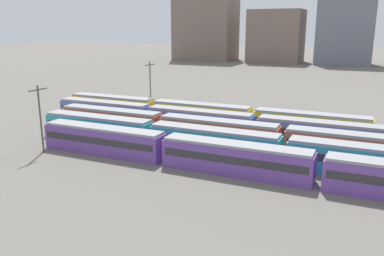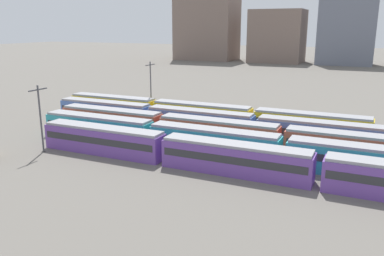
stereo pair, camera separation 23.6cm
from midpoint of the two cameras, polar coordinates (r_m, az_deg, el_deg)
name	(u,v)px [view 1 (the left image)]	position (r m, az deg, el deg)	size (l,w,h in m)	color
ground_plane	(130,133)	(65.63, -9.01, -0.72)	(600.00, 600.00, 0.00)	#666059
train_track_0	(236,158)	(46.98, 6.13, -4.33)	(55.80, 3.06, 3.75)	#6B429E
train_track_1	(367,161)	(49.87, 23.67, -4.39)	(93.60, 3.06, 3.75)	teal
train_track_2	(282,139)	(55.83, 12.73, -1.57)	(74.70, 3.06, 3.75)	#BC4C38
train_track_4	(201,114)	(70.29, 1.23, 2.06)	(55.80, 3.06, 3.75)	yellow
catenary_pole_0	(40,115)	(57.70, -21.06, 1.69)	(0.24, 3.20, 9.31)	#4C4C51
catenary_pole_1	(150,86)	(77.33, -6.09, 6.02)	(0.24, 3.20, 10.41)	#4C4C51
distant_building_0	(206,20)	(210.09, 1.97, 15.19)	(29.73, 20.23, 39.63)	#7A665B
distant_building_1	(276,36)	(199.05, 11.95, 12.77)	(24.52, 19.55, 24.55)	#7A665B
distant_building_2	(346,27)	(194.53, 21.18, 13.34)	(23.92, 16.25, 32.97)	slate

